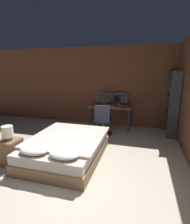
{
  "coord_description": "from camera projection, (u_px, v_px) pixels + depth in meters",
  "views": [
    {
      "loc": [
        0.98,
        -2.0,
        1.91
      ],
      "look_at": [
        -0.33,
        2.66,
        0.75
      ],
      "focal_mm": 28.0,
      "sensor_mm": 36.0,
      "label": 1
    }
  ],
  "objects": [
    {
      "name": "keyboard",
      "position": [
        109.0,
        107.0,
        5.6
      ],
      "size": [
        0.39,
        0.13,
        0.02
      ],
      "color": "#B7B7BC",
      "rests_on": "desk"
    },
    {
      "name": "bed",
      "position": [
        67.0,
        148.0,
        3.88
      ],
      "size": [
        1.54,
        2.01,
        0.55
      ],
      "color": "#846647",
      "rests_on": "ground_plane"
    },
    {
      "name": "ground_plane",
      "position": [
        68.0,
        203.0,
        2.58
      ],
      "size": [
        20.0,
        20.0,
        0.0
      ],
      "primitive_type": "plane",
      "color": "#B2A893"
    },
    {
      "name": "nightstand",
      "position": [
        10.0,
        152.0,
        3.61
      ],
      "size": [
        0.42,
        0.39,
        0.54
      ],
      "color": "brown",
      "rests_on": "ground_plane"
    },
    {
      "name": "bookshelf",
      "position": [
        173.0,
        102.0,
        5.04
      ],
      "size": [
        0.27,
        0.77,
        1.9
      ],
      "color": "#333338",
      "rests_on": "ground_plane"
    },
    {
      "name": "office_chair",
      "position": [
        103.0,
        122.0,
        5.22
      ],
      "size": [
        0.52,
        0.52,
        0.93
      ],
      "color": "black",
      "rests_on": "ground_plane"
    },
    {
      "name": "computer_mouse",
      "position": [
        118.0,
        107.0,
        5.52
      ],
      "size": [
        0.07,
        0.05,
        0.04
      ],
      "color": "#B7B7BC",
      "rests_on": "desk"
    },
    {
      "name": "monitor_left",
      "position": [
        104.0,
        98.0,
        6.03
      ],
      "size": [
        0.48,
        0.16,
        0.41
      ],
      "color": "#B7B7BC",
      "rests_on": "desk"
    },
    {
      "name": "wall_back",
      "position": [
        115.0,
        87.0,
        6.02
      ],
      "size": [
        12.0,
        0.06,
        2.7
      ],
      "color": "brown",
      "rests_on": "ground_plane"
    },
    {
      "name": "monitor_right",
      "position": [
        120.0,
        98.0,
        5.89
      ],
      "size": [
        0.48,
        0.16,
        0.41
      ],
      "color": "#B7B7BC",
      "rests_on": "desk"
    },
    {
      "name": "bedside_lamp",
      "position": [
        7.0,
        132.0,
        3.51
      ],
      "size": [
        0.22,
        0.22,
        0.29
      ],
      "color": "gray",
      "rests_on": "nightstand"
    },
    {
      "name": "desk",
      "position": [
        111.0,
        109.0,
        5.83
      ],
      "size": [
        1.37,
        0.64,
        0.75
      ],
      "color": "#846042",
      "rests_on": "ground_plane"
    }
  ]
}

